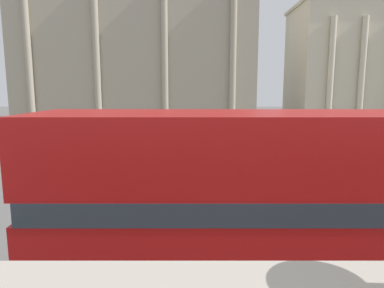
{
  "coord_description": "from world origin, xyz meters",
  "views": [
    {
      "loc": [
        -1.12,
        -2.28,
        4.73
      ],
      "look_at": [
        -1.13,
        15.72,
        1.91
      ],
      "focal_mm": 32.0,
      "sensor_mm": 36.0,
      "label": 1
    }
  ],
  "objects_px": {
    "car_white": "(262,162)",
    "traffic_light_far": "(162,124)",
    "plaza_building_left": "(138,42)",
    "traffic_light_mid": "(203,133)",
    "car_navy": "(99,166)",
    "traffic_light_near": "(300,156)",
    "pedestrian_yellow": "(298,133)",
    "double_decker_bus": "(304,202)",
    "pedestrian_grey": "(151,180)"
  },
  "relations": [
    {
      "from": "car_white",
      "to": "traffic_light_far",
      "type": "bearing_deg",
      "value": 85.89
    },
    {
      "from": "plaza_building_left",
      "to": "traffic_light_mid",
      "type": "xyz_separation_m",
      "value": [
        9.2,
        -35.71,
        -9.92
      ]
    },
    {
      "from": "car_navy",
      "to": "traffic_light_near",
      "type": "bearing_deg",
      "value": 162.31
    },
    {
      "from": "traffic_light_near",
      "to": "traffic_light_mid",
      "type": "height_order",
      "value": "traffic_light_near"
    },
    {
      "from": "car_navy",
      "to": "traffic_light_mid",
      "type": "bearing_deg",
      "value": -147.38
    },
    {
      "from": "plaza_building_left",
      "to": "pedestrian_yellow",
      "type": "relative_size",
      "value": 20.87
    },
    {
      "from": "traffic_light_near",
      "to": "pedestrian_yellow",
      "type": "bearing_deg",
      "value": 72.9
    },
    {
      "from": "traffic_light_near",
      "to": "car_navy",
      "type": "distance_m",
      "value": 10.8
    },
    {
      "from": "double_decker_bus",
      "to": "traffic_light_near",
      "type": "distance_m",
      "value": 5.31
    },
    {
      "from": "traffic_light_mid",
      "to": "pedestrian_grey",
      "type": "xyz_separation_m",
      "value": [
        -2.37,
        -5.82,
        -1.27
      ]
    },
    {
      "from": "traffic_light_near",
      "to": "traffic_light_far",
      "type": "distance_m",
      "value": 16.08
    },
    {
      "from": "traffic_light_near",
      "to": "car_navy",
      "type": "relative_size",
      "value": 0.88
    },
    {
      "from": "car_white",
      "to": "pedestrian_yellow",
      "type": "relative_size",
      "value": 2.42
    },
    {
      "from": "plaza_building_left",
      "to": "pedestrian_yellow",
      "type": "xyz_separation_m",
      "value": [
        18.0,
        -25.23,
        -11.22
      ]
    },
    {
      "from": "traffic_light_mid",
      "to": "traffic_light_far",
      "type": "xyz_separation_m",
      "value": [
        -3.01,
        7.21,
        -0.17
      ]
    },
    {
      "from": "plaza_building_left",
      "to": "car_white",
      "type": "height_order",
      "value": "plaza_building_left"
    },
    {
      "from": "traffic_light_mid",
      "to": "car_navy",
      "type": "distance_m",
      "value": 6.1
    },
    {
      "from": "car_navy",
      "to": "double_decker_bus",
      "type": "bearing_deg",
      "value": 139.77
    },
    {
      "from": "traffic_light_near",
      "to": "pedestrian_grey",
      "type": "xyz_separation_m",
      "value": [
        -5.61,
        1.77,
        -1.38
      ]
    },
    {
      "from": "traffic_light_near",
      "to": "double_decker_bus",
      "type": "bearing_deg",
      "value": -106.44
    },
    {
      "from": "pedestrian_grey",
      "to": "plaza_building_left",
      "type": "bearing_deg",
      "value": -80.82
    },
    {
      "from": "traffic_light_far",
      "to": "car_white",
      "type": "relative_size",
      "value": 0.77
    },
    {
      "from": "double_decker_bus",
      "to": "traffic_light_near",
      "type": "height_order",
      "value": "double_decker_bus"
    },
    {
      "from": "car_navy",
      "to": "pedestrian_grey",
      "type": "xyz_separation_m",
      "value": [
        3.27,
        -4.13,
        0.33
      ]
    },
    {
      "from": "traffic_light_far",
      "to": "car_white",
      "type": "xyz_separation_m",
      "value": [
        6.37,
        -7.67,
        -1.43
      ]
    },
    {
      "from": "traffic_light_mid",
      "to": "car_white",
      "type": "bearing_deg",
      "value": -7.83
    },
    {
      "from": "traffic_light_near",
      "to": "car_white",
      "type": "distance_m",
      "value": 7.34
    },
    {
      "from": "double_decker_bus",
      "to": "car_white",
      "type": "height_order",
      "value": "double_decker_bus"
    },
    {
      "from": "traffic_light_near",
      "to": "traffic_light_mid",
      "type": "distance_m",
      "value": 8.26
    },
    {
      "from": "plaza_building_left",
      "to": "car_navy",
      "type": "distance_m",
      "value": 39.29
    },
    {
      "from": "car_navy",
      "to": "car_white",
      "type": "height_order",
      "value": "same"
    },
    {
      "from": "plaza_building_left",
      "to": "car_navy",
      "type": "relative_size",
      "value": 8.64
    },
    {
      "from": "traffic_light_mid",
      "to": "double_decker_bus",
      "type": "bearing_deg",
      "value": -82.19
    },
    {
      "from": "car_navy",
      "to": "pedestrian_yellow",
      "type": "relative_size",
      "value": 2.42
    },
    {
      "from": "traffic_light_near",
      "to": "pedestrian_grey",
      "type": "distance_m",
      "value": 6.05
    },
    {
      "from": "double_decker_bus",
      "to": "traffic_light_mid",
      "type": "height_order",
      "value": "double_decker_bus"
    },
    {
      "from": "traffic_light_far",
      "to": "traffic_light_near",
      "type": "bearing_deg",
      "value": -67.09
    },
    {
      "from": "traffic_light_mid",
      "to": "car_navy",
      "type": "xyz_separation_m",
      "value": [
        -5.64,
        -1.69,
        -1.6
      ]
    },
    {
      "from": "pedestrian_grey",
      "to": "traffic_light_mid",
      "type": "bearing_deg",
      "value": -112.31
    },
    {
      "from": "car_white",
      "to": "pedestrian_yellow",
      "type": "height_order",
      "value": "pedestrian_yellow"
    },
    {
      "from": "car_white",
      "to": "pedestrian_grey",
      "type": "distance_m",
      "value": 7.85
    },
    {
      "from": "traffic_light_near",
      "to": "plaza_building_left",
      "type": "bearing_deg",
      "value": 106.03
    },
    {
      "from": "car_navy",
      "to": "pedestrian_grey",
      "type": "height_order",
      "value": "pedestrian_grey"
    },
    {
      "from": "car_navy",
      "to": "pedestrian_yellow",
      "type": "height_order",
      "value": "pedestrian_yellow"
    },
    {
      "from": "traffic_light_mid",
      "to": "traffic_light_far",
      "type": "bearing_deg",
      "value": 112.67
    },
    {
      "from": "traffic_light_far",
      "to": "car_navy",
      "type": "distance_m",
      "value": 9.39
    },
    {
      "from": "traffic_light_far",
      "to": "pedestrian_grey",
      "type": "height_order",
      "value": "traffic_light_far"
    },
    {
      "from": "traffic_light_near",
      "to": "traffic_light_far",
      "type": "relative_size",
      "value": 1.14
    },
    {
      "from": "plaza_building_left",
      "to": "traffic_light_mid",
      "type": "height_order",
      "value": "plaza_building_left"
    },
    {
      "from": "traffic_light_far",
      "to": "car_navy",
      "type": "bearing_deg",
      "value": -106.41
    }
  ]
}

